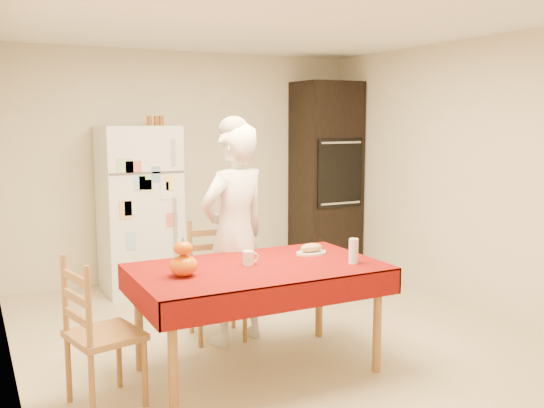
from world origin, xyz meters
TOP-DOWN VIEW (x-y plane):
  - floor at (0.00, 0.00)m, footprint 4.50×4.50m
  - room_shell at (0.00, 0.00)m, footprint 4.02×4.52m
  - refrigerator at (-0.65, 1.88)m, footprint 0.75×0.74m
  - oven_cabinet at (1.63, 1.93)m, footprint 0.70×0.62m
  - dining_table at (-0.46, -0.54)m, footprint 1.70×1.00m
  - chair_far at (-0.45, 0.27)m, footprint 0.47×0.45m
  - chair_left at (-1.58, -0.59)m, footprint 0.48×0.50m
  - seated_woman at (-0.37, 0.06)m, footprint 0.73×0.59m
  - coffee_mug at (-0.51, -0.50)m, footprint 0.08×0.08m
  - pumpkin_lower at (-1.00, -0.57)m, footprint 0.18×0.18m
  - pumpkin_upper at (-1.00, -0.57)m, footprint 0.12×0.12m
  - wine_glass at (0.18, -0.78)m, footprint 0.07×0.07m
  - bread_plate at (0.06, -0.39)m, footprint 0.24×0.24m
  - bread_loaf at (0.06, -0.39)m, footprint 0.18×0.10m
  - spice_jar_left at (-0.51, 1.93)m, footprint 0.05×0.05m
  - spice_jar_mid at (-0.43, 1.93)m, footprint 0.05×0.05m
  - spice_jar_right at (-0.38, 1.93)m, footprint 0.05×0.05m

SIDE VIEW (x-z plane):
  - floor at x=0.00m, z-range 0.00..0.00m
  - chair_far at x=-0.45m, z-range 0.03..0.98m
  - chair_left at x=-1.58m, z-range 0.03..0.98m
  - dining_table at x=-0.46m, z-range 0.31..1.07m
  - bread_plate at x=0.06m, z-range 0.76..0.78m
  - bread_loaf at x=0.06m, z-range 0.78..0.84m
  - coffee_mug at x=-0.51m, z-range 0.76..0.86m
  - pumpkin_lower at x=-1.00m, z-range 0.76..0.90m
  - wine_glass at x=0.18m, z-range 0.76..0.94m
  - refrigerator at x=-0.65m, z-range 0.00..1.70m
  - seated_woman at x=-0.37m, z-range 0.00..1.73m
  - pumpkin_upper at x=-1.00m, z-range 0.90..0.99m
  - oven_cabinet at x=1.63m, z-range 0.00..2.20m
  - room_shell at x=0.00m, z-range 0.37..2.88m
  - spice_jar_left at x=-0.51m, z-range 1.70..1.80m
  - spice_jar_mid at x=-0.43m, z-range 1.70..1.80m
  - spice_jar_right at x=-0.38m, z-range 1.70..1.80m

